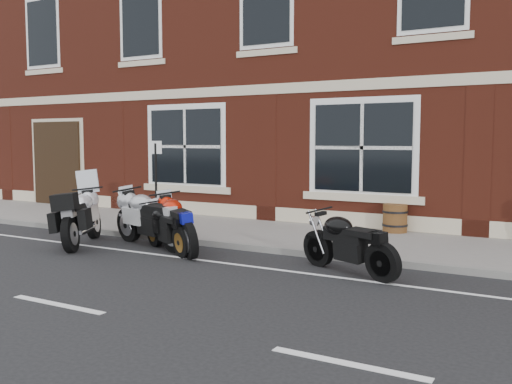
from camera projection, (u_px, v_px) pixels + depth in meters
ground at (193, 262)px, 10.03m from camera, size 80.00×80.00×0.00m
sidewalk at (273, 234)px, 12.62m from camera, size 30.00×3.00×0.12m
kerb at (236, 246)px, 11.26m from camera, size 30.00×0.16×0.12m
pub_building at (381, 22)px, 18.57m from camera, size 24.00×12.00×12.00m
moto_touring_silver at (85, 215)px, 11.72m from camera, size 1.27×2.05×1.51m
moto_sport_red at (179, 222)px, 10.99m from camera, size 1.86×1.46×1.00m
moto_sport_black at (168, 226)px, 10.96m from camera, size 1.74×1.01×0.86m
moto_sport_silver at (150, 217)px, 11.48m from camera, size 2.28×0.82×1.05m
moto_naked_black at (348, 241)px, 9.14m from camera, size 1.92×0.93×0.92m
barrel_planter at (395, 218)px, 12.55m from camera, size 0.56×0.56×0.62m
parking_sign at (156, 179)px, 12.61m from camera, size 0.27×0.12×2.01m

